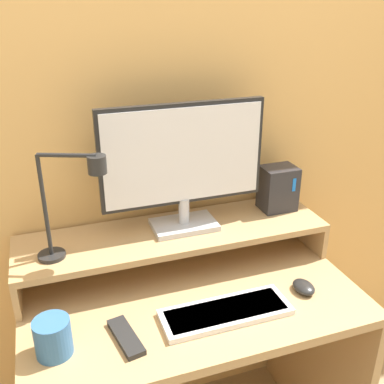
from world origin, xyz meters
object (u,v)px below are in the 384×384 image
router_dock (278,188)px  mouse (304,287)px  keyboard (226,312)px  monitor (183,162)px  mug (53,337)px  desk_lamp (73,198)px  remote_control (126,337)px

router_dock → mouse: (-0.07, -0.31, -0.20)m
keyboard → mouse: size_ratio=4.51×
monitor → mug: bearing=-145.8°
desk_lamp → remote_control: size_ratio=1.96×
mouse → mug: size_ratio=0.83×
router_dock → keyboard: router_dock is taller
mouse → remote_control: bearing=-177.0°
mug → desk_lamp: bearing=66.1°
monitor → remote_control: size_ratio=3.20×
mug → remote_control: bearing=-3.6°
router_dock → mug: size_ratio=1.57×
desk_lamp → mug: (-0.10, -0.23, -0.28)m
router_dock → mug: router_dock is taller
monitor → desk_lamp: monitor is taller
desk_lamp → keyboard: size_ratio=0.86×
keyboard → mouse: (0.27, 0.02, 0.01)m
remote_control → mug: size_ratio=1.64×
router_dock → keyboard: (-0.34, -0.34, -0.20)m
mouse → remote_control: size_ratio=0.50×
desk_lamp → mouse: size_ratio=3.90×
monitor → router_dock: (0.36, 0.02, -0.15)m
router_dock → mug: bearing=-157.9°
monitor → remote_control: (-0.27, -0.32, -0.35)m
router_dock → remote_control: router_dock is taller
keyboard → router_dock: bearing=44.8°
monitor → mug: monitor is taller
monitor → desk_lamp: (-0.35, -0.08, -0.03)m
mouse → mug: bearing=-178.6°
router_dock → mouse: size_ratio=1.91×
keyboard → mouse: bearing=5.1°
monitor → keyboard: size_ratio=1.41×
keyboard → mug: mug is taller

